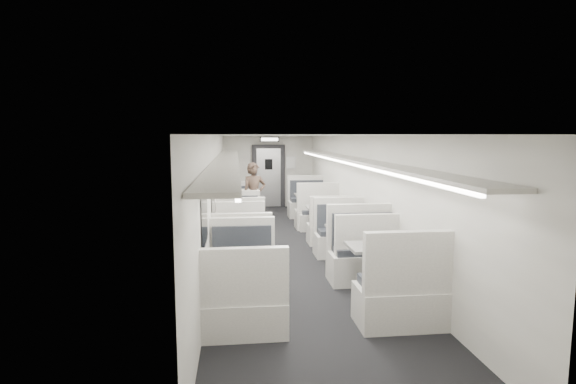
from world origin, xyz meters
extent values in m
cube|color=black|center=(0.00, 0.00, -0.06)|extent=(3.00, 12.00, 0.12)
cube|color=white|center=(0.00, 0.00, 2.46)|extent=(3.00, 12.00, 0.12)
cube|color=silver|center=(0.00, 6.06, 1.20)|extent=(3.00, 0.12, 2.40)
cube|color=silver|center=(0.00, -6.06, 1.20)|extent=(3.00, 0.12, 2.40)
cube|color=silver|center=(-1.56, 0.00, 1.20)|extent=(0.12, 12.00, 2.40)
cube|color=silver|center=(1.56, 0.00, 1.20)|extent=(0.12, 12.00, 2.40)
cube|color=#B8B5AC|center=(-1.00, 2.63, 0.20)|extent=(0.96, 0.53, 0.41)
cube|color=#23262E|center=(-1.00, 2.66, 0.45)|extent=(0.85, 0.43, 0.09)
cube|color=#B8B5AC|center=(-1.00, 2.44, 0.72)|extent=(0.96, 0.11, 0.63)
cube|color=#B8B5AC|center=(-1.00, 4.04, 0.20)|extent=(0.96, 0.53, 0.41)
cube|color=#23262E|center=(-1.00, 4.01, 0.45)|extent=(0.85, 0.43, 0.09)
cube|color=#B8B5AC|center=(-1.00, 4.24, 0.72)|extent=(0.96, 0.11, 0.63)
cylinder|color=silver|center=(-1.00, 3.34, 0.31)|extent=(0.09, 0.09, 0.62)
cylinder|color=silver|center=(-1.00, 3.34, 0.01)|extent=(0.33, 0.33, 0.03)
cube|color=gray|center=(-1.00, 3.34, 0.66)|extent=(0.80, 0.54, 0.04)
cube|color=#B8B5AC|center=(-1.00, 0.23, 0.21)|extent=(0.98, 0.55, 0.42)
cube|color=#23262E|center=(-1.00, 0.26, 0.46)|extent=(0.87, 0.44, 0.09)
cube|color=#B8B5AC|center=(-1.00, 0.03, 0.74)|extent=(0.98, 0.11, 0.65)
cube|color=#B8B5AC|center=(-1.00, 1.67, 0.21)|extent=(0.98, 0.55, 0.42)
cube|color=#23262E|center=(-1.00, 1.64, 0.46)|extent=(0.87, 0.44, 0.09)
cube|color=#B8B5AC|center=(-1.00, 1.87, 0.74)|extent=(0.98, 0.11, 0.65)
cylinder|color=silver|center=(-1.00, 0.95, 0.32)|extent=(0.09, 0.09, 0.64)
cylinder|color=silver|center=(-1.00, 0.95, 0.01)|extent=(0.33, 0.33, 0.03)
cube|color=gray|center=(-1.00, 0.95, 0.68)|extent=(0.81, 0.56, 0.04)
cube|color=#B8B5AC|center=(-1.00, -1.44, 0.22)|extent=(1.03, 0.57, 0.44)
cube|color=#23262E|center=(-1.00, -1.41, 0.48)|extent=(0.91, 0.46, 0.10)
cube|color=#B8B5AC|center=(-1.00, -1.65, 0.78)|extent=(1.03, 0.12, 0.68)
cube|color=#B8B5AC|center=(-1.00, 0.07, 0.22)|extent=(1.03, 0.57, 0.44)
cube|color=#23262E|center=(-1.00, 0.04, 0.48)|extent=(0.91, 0.46, 0.10)
cube|color=#B8B5AC|center=(-1.00, 0.28, 0.78)|extent=(1.03, 0.12, 0.68)
cylinder|color=silver|center=(-1.00, -0.68, 0.33)|extent=(0.10, 0.10, 0.67)
cylinder|color=silver|center=(-1.00, -0.68, 0.01)|extent=(0.35, 0.35, 0.03)
cube|color=gray|center=(-1.00, -0.68, 0.71)|extent=(0.85, 0.58, 0.04)
cube|color=#B8B5AC|center=(-1.00, -3.80, 0.22)|extent=(1.03, 0.57, 0.44)
cube|color=#23262E|center=(-1.00, -3.77, 0.49)|extent=(0.92, 0.46, 0.10)
cube|color=#B8B5AC|center=(-1.00, -4.01, 0.78)|extent=(1.03, 0.12, 0.68)
cube|color=#B8B5AC|center=(-1.00, -2.28, 0.22)|extent=(1.03, 0.57, 0.44)
cube|color=#23262E|center=(-1.00, -2.31, 0.49)|extent=(0.92, 0.46, 0.10)
cube|color=#B8B5AC|center=(-1.00, -2.07, 0.78)|extent=(1.03, 0.12, 0.68)
cylinder|color=silver|center=(-1.00, -3.04, 0.34)|extent=(0.10, 0.10, 0.67)
cylinder|color=silver|center=(-1.00, -3.04, 0.01)|extent=(0.35, 0.35, 0.03)
cube|color=gray|center=(-1.00, -3.04, 0.71)|extent=(0.86, 0.58, 0.04)
cube|color=#B8B5AC|center=(1.00, 2.30, 0.24)|extent=(1.12, 0.62, 0.47)
cube|color=#23262E|center=(1.00, 2.34, 0.53)|extent=(0.99, 0.50, 0.11)
cube|color=#B8B5AC|center=(1.00, 2.08, 0.84)|extent=(1.12, 0.13, 0.74)
cube|color=#B8B5AC|center=(1.00, 3.95, 0.24)|extent=(1.12, 0.62, 0.47)
cube|color=#23262E|center=(1.00, 3.92, 0.53)|extent=(0.99, 0.50, 0.11)
cube|color=#B8B5AC|center=(1.00, 4.18, 0.84)|extent=(1.12, 0.13, 0.74)
cylinder|color=silver|center=(1.00, 3.13, 0.36)|extent=(0.11, 0.11, 0.73)
cylinder|color=silver|center=(1.00, 3.13, 0.02)|extent=(0.38, 0.38, 0.03)
cube|color=gray|center=(1.00, 3.13, 0.77)|extent=(0.93, 0.63, 0.04)
cube|color=#B8B5AC|center=(1.00, 0.63, 0.21)|extent=(1.01, 0.56, 0.43)
cube|color=#23262E|center=(1.00, 0.66, 0.48)|extent=(0.90, 0.45, 0.10)
cube|color=#B8B5AC|center=(1.00, 0.42, 0.76)|extent=(1.01, 0.11, 0.67)
cube|color=#B8B5AC|center=(1.00, 2.11, 0.21)|extent=(1.01, 0.56, 0.43)
cube|color=#23262E|center=(1.00, 2.09, 0.48)|extent=(0.90, 0.45, 0.10)
cube|color=#B8B5AC|center=(1.00, 2.32, 0.76)|extent=(1.01, 0.11, 0.67)
cylinder|color=silver|center=(1.00, 1.37, 0.33)|extent=(0.10, 0.10, 0.66)
cylinder|color=silver|center=(1.00, 1.37, 0.01)|extent=(0.34, 0.34, 0.03)
cube|color=gray|center=(1.00, 1.37, 0.70)|extent=(0.84, 0.57, 0.04)
cube|color=#B8B5AC|center=(1.00, -1.99, 0.23)|extent=(1.06, 0.59, 0.45)
cube|color=#23262E|center=(1.00, -1.96, 0.50)|extent=(0.94, 0.47, 0.10)
cube|color=#B8B5AC|center=(1.00, -2.20, 0.80)|extent=(1.06, 0.12, 0.70)
cube|color=#B8B5AC|center=(1.00, -0.42, 0.23)|extent=(1.06, 0.59, 0.45)
cube|color=#23262E|center=(1.00, -0.45, 0.50)|extent=(0.94, 0.47, 0.10)
cube|color=#B8B5AC|center=(1.00, -0.20, 0.80)|extent=(1.06, 0.12, 0.70)
cylinder|color=silver|center=(1.00, -1.20, 0.35)|extent=(0.10, 0.10, 0.69)
cylinder|color=silver|center=(1.00, -1.20, 0.02)|extent=(0.36, 0.36, 0.03)
cube|color=gray|center=(1.00, -1.20, 0.73)|extent=(0.88, 0.60, 0.04)
cube|color=#B8B5AC|center=(1.00, -3.77, 0.25)|extent=(1.16, 0.65, 0.49)
cube|color=#23262E|center=(1.00, -3.73, 0.55)|extent=(1.03, 0.52, 0.11)
cube|color=#B8B5AC|center=(1.00, -4.00, 0.88)|extent=(1.16, 0.13, 0.77)
cube|color=#B8B5AC|center=(1.00, -2.05, 0.25)|extent=(1.16, 0.65, 0.49)
cube|color=#23262E|center=(1.00, -2.09, 0.55)|extent=(1.03, 0.52, 0.11)
cube|color=#B8B5AC|center=(1.00, -1.82, 0.88)|extent=(1.16, 0.13, 0.77)
cylinder|color=silver|center=(1.00, -2.91, 0.38)|extent=(0.11, 0.11, 0.76)
cylinder|color=silver|center=(1.00, -2.91, 0.02)|extent=(0.40, 0.40, 0.03)
cube|color=gray|center=(1.00, -2.91, 0.80)|extent=(0.97, 0.66, 0.04)
imported|color=black|center=(-0.62, 2.46, 0.86)|extent=(0.71, 0.55, 1.71)
cube|color=black|center=(-1.49, 3.40, 1.35)|extent=(0.02, 1.18, 0.84)
cube|color=black|center=(-1.49, 1.20, 1.35)|extent=(0.02, 1.18, 0.84)
cube|color=black|center=(-1.49, -1.00, 1.35)|extent=(0.02, 1.18, 0.84)
cube|color=black|center=(-1.49, -3.20, 1.35)|extent=(0.02, 1.18, 0.84)
cube|color=#B8B5AC|center=(-1.26, -0.30, 1.92)|extent=(0.46, 10.40, 0.05)
cube|color=white|center=(-1.06, -0.30, 1.87)|extent=(0.05, 10.20, 0.04)
cube|color=#B8B5AC|center=(1.26, -0.30, 1.92)|extent=(0.46, 10.40, 0.05)
cube|color=white|center=(1.06, -0.30, 1.87)|extent=(0.05, 10.20, 0.04)
cube|color=black|center=(0.00, 5.94, 1.05)|extent=(1.10, 0.10, 2.10)
cube|color=silver|center=(0.00, 5.91, 1.00)|extent=(0.80, 0.05, 1.95)
cube|color=black|center=(0.00, 5.87, 1.45)|extent=(0.25, 0.02, 0.35)
cube|color=black|center=(0.00, 5.45, 2.28)|extent=(0.62, 0.10, 0.16)
cube|color=white|center=(0.00, 5.39, 2.28)|extent=(0.54, 0.02, 0.10)
cube|color=silver|center=(0.75, 5.92, 1.50)|extent=(0.32, 0.02, 0.40)
camera|label=1|loc=(-1.07, -9.04, 2.39)|focal=28.00mm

